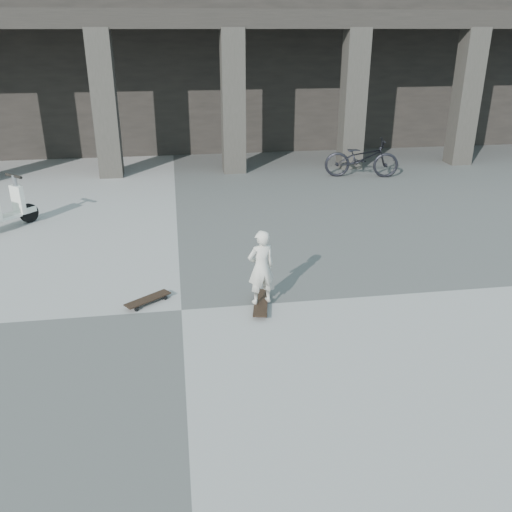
{
  "coord_description": "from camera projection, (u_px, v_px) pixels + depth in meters",
  "views": [
    {
      "loc": [
        0.03,
        -7.39,
        3.99
      ],
      "look_at": [
        1.22,
        0.41,
        0.65
      ],
      "focal_mm": 38.0,
      "sensor_mm": 36.0,
      "label": 1
    }
  ],
  "objects": [
    {
      "name": "ground",
      "position": [
        181.0,
        310.0,
        8.28
      ],
      "size": [
        90.0,
        90.0,
        0.0
      ],
      "primitive_type": "plane",
      "color": "#4C4C49",
      "rests_on": "ground"
    },
    {
      "name": "colonnade",
      "position": [
        167.0,
        56.0,
        19.64
      ],
      "size": [
        28.0,
        8.82,
        6.0
      ],
      "color": "black",
      "rests_on": "ground"
    },
    {
      "name": "longboard",
      "position": [
        261.0,
        303.0,
        8.34
      ],
      "size": [
        0.38,
        0.92,
        0.09
      ],
      "rotation": [
        0.0,
        0.0,
        1.37
      ],
      "color": "black",
      "rests_on": "ground"
    },
    {
      "name": "bicycle",
      "position": [
        362.0,
        158.0,
        15.46
      ],
      "size": [
        2.19,
        1.15,
        1.09
      ],
      "primitive_type": "imported",
      "rotation": [
        0.0,
        0.0,
        1.36
      ],
      "color": "black",
      "rests_on": "ground"
    },
    {
      "name": "skateboard_spare",
      "position": [
        148.0,
        300.0,
        8.45
      ],
      "size": [
        0.73,
        0.61,
        0.09
      ],
      "rotation": [
        0.0,
        0.0,
        0.63
      ],
      "color": "black",
      "rests_on": "ground"
    },
    {
      "name": "child",
      "position": [
        261.0,
        267.0,
        8.11
      ],
      "size": [
        0.49,
        0.39,
        1.17
      ],
      "primitive_type": "imported",
      "rotation": [
        0.0,
        0.0,
        3.42
      ],
      "color": "beige",
      "rests_on": "longboard"
    }
  ]
}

